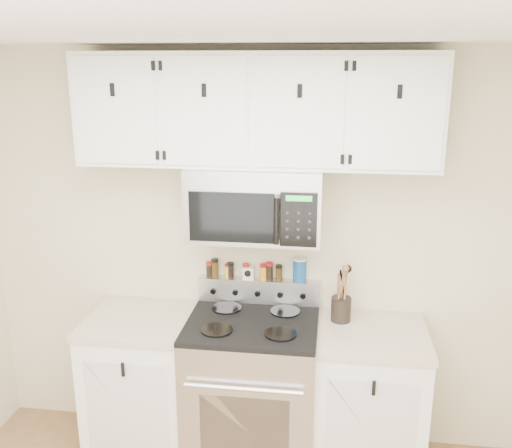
% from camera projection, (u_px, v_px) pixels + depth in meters
% --- Properties ---
extents(back_wall, '(3.50, 0.01, 2.50)m').
position_uv_depth(back_wall, '(259.00, 255.00, 3.54)').
color(back_wall, '#BFB28F').
rests_on(back_wall, floor).
extents(ceiling, '(3.50, 3.50, 0.01)m').
position_uv_depth(ceiling, '(177.00, 28.00, 1.54)').
color(ceiling, white).
rests_on(ceiling, back_wall).
extents(range, '(0.76, 0.65, 1.10)m').
position_uv_depth(range, '(252.00, 391.00, 3.45)').
color(range, '#B7B7BA').
rests_on(range, floor).
extents(base_cabinet_left, '(0.64, 0.62, 0.92)m').
position_uv_depth(base_cabinet_left, '(144.00, 384.00, 3.57)').
color(base_cabinet_left, white).
rests_on(base_cabinet_left, floor).
extents(base_cabinet_right, '(0.64, 0.62, 0.92)m').
position_uv_depth(base_cabinet_right, '(368.00, 401.00, 3.39)').
color(base_cabinet_right, white).
rests_on(base_cabinet_right, floor).
extents(microwave, '(0.76, 0.44, 0.42)m').
position_uv_depth(microwave, '(255.00, 203.00, 3.26)').
color(microwave, '#9E9EA3').
rests_on(microwave, back_wall).
extents(upper_cabinets, '(2.00, 0.35, 0.62)m').
position_uv_depth(upper_cabinets, '(256.00, 110.00, 3.14)').
color(upper_cabinets, white).
rests_on(upper_cabinets, back_wall).
extents(utensil_crock, '(0.12, 0.12, 0.34)m').
position_uv_depth(utensil_crock, '(341.00, 307.00, 3.37)').
color(utensil_crock, black).
rests_on(utensil_crock, base_cabinet_right).
extents(kitchen_timer, '(0.07, 0.06, 0.08)m').
position_uv_depth(kitchen_timer, '(248.00, 273.00, 3.55)').
color(kitchen_timer, white).
rests_on(kitchen_timer, range).
extents(salt_canister, '(0.08, 0.08, 0.15)m').
position_uv_depth(salt_canister, '(300.00, 270.00, 3.50)').
color(salt_canister, '#154F95').
rests_on(salt_canister, range).
extents(spice_jar_0, '(0.05, 0.05, 0.10)m').
position_uv_depth(spice_jar_0, '(210.00, 269.00, 3.58)').
color(spice_jar_0, black).
rests_on(spice_jar_0, range).
extents(spice_jar_1, '(0.04, 0.04, 0.12)m').
position_uv_depth(spice_jar_1, '(215.00, 268.00, 3.57)').
color(spice_jar_1, '#453010').
rests_on(spice_jar_1, range).
extents(spice_jar_2, '(0.04, 0.04, 0.09)m').
position_uv_depth(spice_jar_2, '(228.00, 271.00, 3.56)').
color(spice_jar_2, yellow).
rests_on(spice_jar_2, range).
extents(spice_jar_3, '(0.04, 0.04, 0.10)m').
position_uv_depth(spice_jar_3, '(230.00, 270.00, 3.56)').
color(spice_jar_3, black).
rests_on(spice_jar_3, range).
extents(spice_jar_4, '(0.04, 0.04, 0.10)m').
position_uv_depth(spice_jar_4, '(246.00, 271.00, 3.55)').
color(spice_jar_4, '#39230D').
rests_on(spice_jar_4, range).
extents(spice_jar_5, '(0.05, 0.05, 0.10)m').
position_uv_depth(spice_jar_5, '(263.00, 272.00, 3.53)').
color(spice_jar_5, orange).
rests_on(spice_jar_5, range).
extents(spice_jar_6, '(0.05, 0.05, 0.11)m').
position_uv_depth(spice_jar_6, '(269.00, 271.00, 3.53)').
color(spice_jar_6, black).
rests_on(spice_jar_6, range).
extents(spice_jar_7, '(0.04, 0.04, 0.10)m').
position_uv_depth(spice_jar_7, '(279.00, 273.00, 3.52)').
color(spice_jar_7, '#3A290E').
rests_on(spice_jar_7, range).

